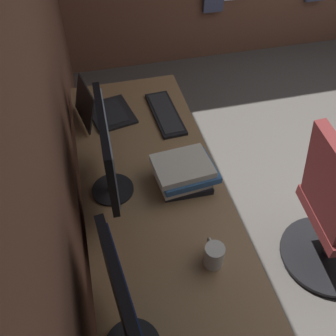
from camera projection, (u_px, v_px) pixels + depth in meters
The scene contains 10 objects.
wall_back at pixel (36, 105), 1.31m from camera, with size 5.28×0.10×2.60m, color brown.
desk at pixel (158, 211), 1.78m from camera, with size 2.07×0.68×0.73m.
drawer_pedestal at pixel (154, 247), 2.01m from camera, with size 0.40×0.51×0.69m.
monitor_primary at pixel (128, 319), 1.10m from camera, with size 0.51×0.20×0.45m.
monitor_secondary at pixel (107, 152), 1.60m from camera, with size 0.49×0.20×0.45m.
laptop_leftmost at pixel (101, 109), 2.13m from camera, with size 0.34×0.34×0.23m.
keyboard_main at pixel (165, 113), 2.18m from camera, with size 0.43×0.16×0.02m.
book_stack_near at pixel (184, 173), 1.77m from camera, with size 0.25×0.31×0.13m.
coffee_mug at pixel (214, 255), 1.48m from camera, with size 0.12×0.08×0.11m.
office_chair at pixel (336, 216), 2.01m from camera, with size 0.56×0.57×0.97m.
Camera 1 is at (-1.15, 2.06, 2.10)m, focal length 39.68 mm.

